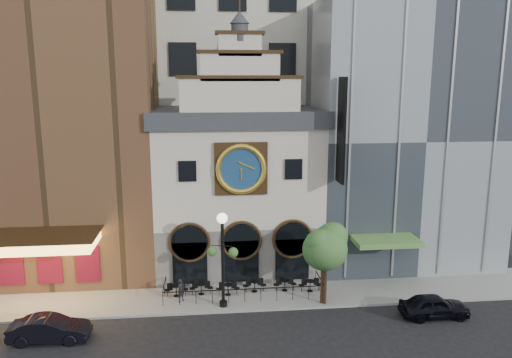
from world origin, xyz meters
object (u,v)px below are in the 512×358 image
at_px(bistro_2, 228,288).
at_px(lamppost, 223,249).
at_px(tree_left, 324,246).
at_px(bistro_3, 255,285).
at_px(car_left, 50,329).
at_px(bistro_4, 285,284).
at_px(tree_right, 327,246).
at_px(bistro_0, 176,290).
at_px(bistro_5, 310,285).
at_px(car_right, 434,306).
at_px(bistro_1, 201,288).
at_px(pedestrian, 181,290).

distance_m(bistro_2, lamppost, 3.78).
bearing_deg(tree_left, lamppost, 178.62).
relative_size(bistro_3, car_left, 0.36).
xyz_separation_m(bistro_4, tree_right, (2.31, -2.26, 3.48)).
bearing_deg(bistro_0, lamppost, -30.54).
bearing_deg(bistro_0, bistro_2, -2.95).
bearing_deg(lamppost, tree_left, 11.55).
bearing_deg(tree_left, bistro_4, 135.12).
xyz_separation_m(bistro_0, bistro_3, (5.31, 0.18, 0.00)).
relative_size(bistro_2, car_left, 0.36).
xyz_separation_m(bistro_5, car_right, (6.94, -4.19, 0.11)).
height_order(bistro_2, car_right, car_right).
bearing_deg(bistro_4, bistro_5, -9.79).
height_order(bistro_3, car_right, car_right).
relative_size(bistro_1, bistro_3, 1.00).
height_order(car_left, pedestrian, pedestrian).
bearing_deg(tree_right, tree_left, 143.43).
bearing_deg(bistro_1, bistro_5, -1.97).
relative_size(bistro_0, car_right, 0.37).
relative_size(bistro_2, pedestrian, 1.02).
bearing_deg(bistro_4, lamppost, -155.55).
distance_m(bistro_4, bistro_5, 1.74).
bearing_deg(car_left, lamppost, -71.60).
bearing_deg(tree_right, bistro_2, 162.79).
distance_m(bistro_0, bistro_4, 7.41).
bearing_deg(bistro_2, bistro_5, 0.23).
height_order(bistro_0, car_right, car_right).
bearing_deg(pedestrian, car_right, -58.25).
xyz_separation_m(bistro_5, car_left, (-15.92, -4.72, 0.11)).
bearing_deg(tree_left, car_right, -19.95).
bearing_deg(pedestrian, bistro_0, 68.63).
xyz_separation_m(car_right, car_left, (-22.85, -0.53, 0.00)).
bearing_deg(bistro_0, bistro_5, -0.98).
bearing_deg(tree_right, bistro_3, 152.50).
bearing_deg(bistro_5, pedestrian, -175.72).
bearing_deg(lamppost, bistro_0, 162.40).
bearing_deg(bistro_5, bistro_3, 174.97).
height_order(car_right, tree_right, tree_right).
distance_m(bistro_4, car_left, 15.06).
bearing_deg(tree_left, bistro_5, 102.81).
xyz_separation_m(bistro_4, car_right, (8.65, -4.49, 0.11)).
relative_size(bistro_3, lamppost, 0.25).
xyz_separation_m(bistro_4, car_left, (-14.20, -5.02, 0.11)).
height_order(bistro_2, bistro_5, same).
height_order(car_right, tree_left, tree_left).
bearing_deg(car_left, tree_right, -79.29).
relative_size(lamppost, tree_left, 1.18).
distance_m(bistro_2, tree_left, 7.19).
relative_size(bistro_5, car_left, 0.36).
distance_m(bistro_1, bistro_5, 7.46).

